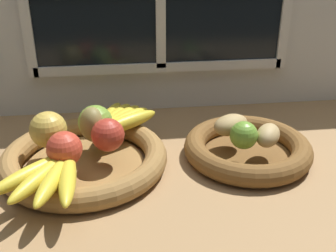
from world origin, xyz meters
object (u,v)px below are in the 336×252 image
(apple_golden_left, at_px, (48,130))
(apple_red_front, at_px, (64,149))
(lime_near, at_px, (244,135))
(fruit_bowl_left, at_px, (85,159))
(banana_bunch_front, at_px, (49,175))
(potato_small, at_px, (268,135))
(apple_red_right, at_px, (108,135))
(apple_green_back, at_px, (96,122))
(pear_brown, at_px, (93,125))
(potato_oblong, at_px, (231,125))
(fruit_bowl_right, at_px, (248,149))
(banana_bunch_back, at_px, (119,120))

(apple_golden_left, xyz_separation_m, apple_red_front, (0.04, -0.08, -0.00))
(apple_red_front, xyz_separation_m, lime_near, (0.35, 0.02, -0.00))
(fruit_bowl_left, xyz_separation_m, lime_near, (0.32, -0.04, 0.05))
(fruit_bowl_left, relative_size, lime_near, 6.01)
(fruit_bowl_left, distance_m, apple_golden_left, 0.09)
(banana_bunch_front, bearing_deg, potato_small, 11.69)
(apple_red_right, relative_size, apple_green_back, 0.92)
(apple_red_front, xyz_separation_m, potato_small, (0.40, 0.03, -0.01))
(apple_red_right, xyz_separation_m, banana_bunch_front, (-0.10, -0.11, -0.02))
(apple_golden_left, bearing_deg, fruit_bowl_left, -15.99)
(fruit_bowl_left, bearing_deg, apple_green_back, 61.35)
(potato_small, bearing_deg, apple_red_front, -175.96)
(apple_red_front, height_order, potato_small, apple_red_front)
(pear_brown, distance_m, banana_bunch_front, 0.16)
(apple_golden_left, relative_size, potato_oblong, 0.90)
(fruit_bowl_right, relative_size, potato_oblong, 3.29)
(fruit_bowl_right, bearing_deg, pear_brown, 174.30)
(apple_red_right, height_order, banana_bunch_front, apple_red_right)
(banana_bunch_back, bearing_deg, apple_golden_left, -151.23)
(fruit_bowl_right, xyz_separation_m, banana_bunch_front, (-0.39, -0.12, 0.04))
(potato_oblong, bearing_deg, banana_bunch_front, -158.39)
(banana_bunch_front, relative_size, potato_small, 2.44)
(apple_red_right, relative_size, banana_bunch_back, 0.40)
(apple_golden_left, distance_m, banana_bunch_back, 0.16)
(lime_near, bearing_deg, banana_bunch_back, 151.96)
(apple_red_front, bearing_deg, banana_bunch_back, 56.78)
(banana_bunch_front, height_order, lime_near, lime_near)
(fruit_bowl_right, relative_size, pear_brown, 3.65)
(fruit_bowl_right, distance_m, apple_red_front, 0.38)
(lime_near, bearing_deg, apple_red_front, -176.36)
(apple_red_front, distance_m, banana_bunch_back, 0.18)
(pear_brown, height_order, potato_small, pear_brown)
(fruit_bowl_right, distance_m, potato_small, 0.06)
(pear_brown, distance_m, potato_oblong, 0.29)
(fruit_bowl_left, distance_m, fruit_bowl_right, 0.34)
(banana_bunch_back, relative_size, potato_small, 2.24)
(apple_red_front, distance_m, banana_bunch_front, 0.06)
(apple_golden_left, xyz_separation_m, banana_bunch_front, (0.02, -0.14, -0.02))
(fruit_bowl_left, bearing_deg, banana_bunch_front, -112.95)
(apple_red_right, distance_m, banana_bunch_front, 0.15)
(potato_oblong, bearing_deg, apple_green_back, 175.99)
(apple_green_back, relative_size, banana_bunch_front, 0.40)
(fruit_bowl_right, height_order, banana_bunch_back, banana_bunch_back)
(banana_bunch_front, distance_m, lime_near, 0.38)
(fruit_bowl_right, distance_m, banana_bunch_back, 0.29)
(fruit_bowl_left, distance_m, lime_near, 0.32)
(fruit_bowl_left, height_order, pear_brown, pear_brown)
(apple_red_right, bearing_deg, lime_near, -5.37)
(apple_golden_left, relative_size, banana_bunch_back, 0.44)
(apple_green_back, bearing_deg, potato_small, -12.20)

